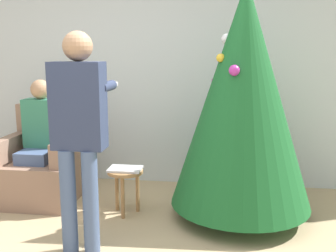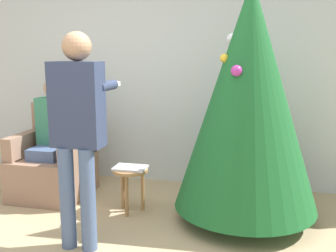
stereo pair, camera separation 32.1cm
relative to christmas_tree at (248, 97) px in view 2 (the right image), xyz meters
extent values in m
cube|color=silver|center=(-1.10, 0.94, 0.21)|extent=(8.00, 0.06, 2.70)
cylinder|color=brown|center=(0.00, 0.00, -1.08)|extent=(0.10, 0.10, 0.14)
cone|color=#195B28|center=(0.00, 0.00, 0.00)|extent=(1.28, 1.28, 2.01)
sphere|color=#B23399|center=(-0.25, 0.15, 0.12)|extent=(0.07, 0.07, 0.07)
sphere|color=#B23399|center=(-0.09, -0.24, 0.24)|extent=(0.09, 0.09, 0.09)
sphere|color=white|center=(-0.16, 0.08, 0.50)|extent=(0.10, 0.10, 0.10)
sphere|color=red|center=(-0.21, 0.10, 0.32)|extent=(0.07, 0.07, 0.07)
sphere|color=gold|center=(-0.21, -0.09, 0.34)|extent=(0.08, 0.08, 0.08)
cube|color=#93705B|center=(-2.03, 0.15, -0.93)|extent=(0.74, 0.75, 0.44)
cube|color=#93705B|center=(-2.03, 0.46, -0.44)|extent=(0.74, 0.14, 0.54)
cube|color=#93705B|center=(-2.34, 0.15, -0.59)|extent=(0.12, 0.68, 0.24)
cube|color=#93705B|center=(-1.72, 0.15, -0.59)|extent=(0.12, 0.68, 0.24)
cylinder|color=#475B84|center=(-2.13, -0.05, -0.93)|extent=(0.11, 0.11, 0.44)
cylinder|color=#475B84|center=(-1.93, -0.05, -0.93)|extent=(0.11, 0.11, 0.44)
cube|color=#475B84|center=(-2.03, 0.10, -0.65)|extent=(0.32, 0.40, 0.12)
cube|color=#337A5B|center=(-2.03, 0.25, -0.34)|extent=(0.36, 0.20, 0.50)
sphere|color=tan|center=(-2.03, 0.25, 0.01)|extent=(0.20, 0.20, 0.20)
cylinder|color=#475B84|center=(-1.33, -0.85, -0.74)|extent=(0.12, 0.12, 0.82)
cylinder|color=#475B84|center=(-1.15, -0.85, -0.74)|extent=(0.12, 0.12, 0.82)
cube|color=#2D3856|center=(-1.24, -0.79, 0.00)|extent=(0.39, 0.20, 0.65)
sphere|color=tan|center=(-1.24, -0.76, 0.43)|extent=(0.22, 0.22, 0.22)
cylinder|color=#2D3856|center=(-1.40, -0.60, 0.13)|extent=(0.08, 0.30, 0.08)
cylinder|color=#2D3856|center=(-1.07, -0.60, 0.13)|extent=(0.08, 0.30, 0.08)
cube|color=white|center=(-1.07, -0.41, 0.13)|extent=(0.04, 0.14, 0.04)
cylinder|color=#A37547|center=(-1.08, -0.07, -0.73)|extent=(0.34, 0.34, 0.03)
cylinder|color=#A37547|center=(-1.08, -0.19, -0.94)|extent=(0.04, 0.04, 0.40)
cylinder|color=#A37547|center=(-0.97, -0.01, -0.94)|extent=(0.04, 0.04, 0.40)
cylinder|color=#A37547|center=(-1.18, -0.01, -0.94)|extent=(0.04, 0.04, 0.40)
cube|color=silver|center=(-1.08, -0.07, -0.70)|extent=(0.31, 0.22, 0.02)
camera|label=1|loc=(-0.19, -3.55, 0.39)|focal=42.00mm
camera|label=2|loc=(0.12, -3.49, 0.39)|focal=42.00mm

